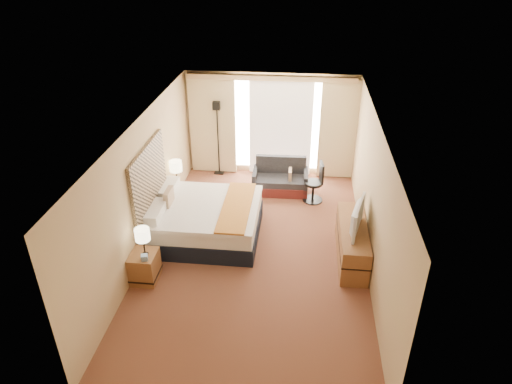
# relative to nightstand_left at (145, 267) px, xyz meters

# --- Properties ---
(floor) EXTENTS (4.20, 7.00, 0.02)m
(floor) POSITION_rel_nightstand_left_xyz_m (1.87, 1.05, -0.28)
(floor) COLOR #4F1618
(floor) RESTS_ON ground
(ceiling) EXTENTS (4.20, 7.00, 0.02)m
(ceiling) POSITION_rel_nightstand_left_xyz_m (1.87, 1.05, 2.33)
(ceiling) COLOR white
(ceiling) RESTS_ON wall_back
(wall_back) EXTENTS (4.20, 0.02, 2.60)m
(wall_back) POSITION_rel_nightstand_left_xyz_m (1.87, 4.55, 1.02)
(wall_back) COLOR tan
(wall_back) RESTS_ON ground
(wall_front) EXTENTS (4.20, 0.02, 2.60)m
(wall_front) POSITION_rel_nightstand_left_xyz_m (1.87, -2.45, 1.02)
(wall_front) COLOR tan
(wall_front) RESTS_ON ground
(wall_left) EXTENTS (0.02, 7.00, 2.60)m
(wall_left) POSITION_rel_nightstand_left_xyz_m (-0.23, 1.05, 1.02)
(wall_left) COLOR tan
(wall_left) RESTS_ON ground
(wall_right) EXTENTS (0.02, 7.00, 2.60)m
(wall_right) POSITION_rel_nightstand_left_xyz_m (3.97, 1.05, 1.02)
(wall_right) COLOR tan
(wall_right) RESTS_ON ground
(headboard) EXTENTS (0.06, 1.85, 1.50)m
(headboard) POSITION_rel_nightstand_left_xyz_m (-0.19, 1.25, 1.01)
(headboard) COLOR black
(headboard) RESTS_ON wall_left
(nightstand_left) EXTENTS (0.45, 0.52, 0.55)m
(nightstand_left) POSITION_rel_nightstand_left_xyz_m (0.00, 0.00, 0.00)
(nightstand_left) COLOR #945836
(nightstand_left) RESTS_ON floor
(nightstand_right) EXTENTS (0.45, 0.52, 0.55)m
(nightstand_right) POSITION_rel_nightstand_left_xyz_m (0.00, 2.50, 0.00)
(nightstand_right) COLOR #945836
(nightstand_right) RESTS_ON floor
(media_dresser) EXTENTS (0.50, 1.80, 0.70)m
(media_dresser) POSITION_rel_nightstand_left_xyz_m (3.70, 1.05, 0.07)
(media_dresser) COLOR #945836
(media_dresser) RESTS_ON floor
(window) EXTENTS (2.30, 0.02, 2.30)m
(window) POSITION_rel_nightstand_left_xyz_m (2.12, 4.52, 1.04)
(window) COLOR white
(window) RESTS_ON wall_back
(curtains) EXTENTS (4.12, 0.19, 2.56)m
(curtains) POSITION_rel_nightstand_left_xyz_m (1.87, 4.44, 1.13)
(curtains) COLOR beige
(curtains) RESTS_ON floor
(bed) EXTENTS (2.12, 1.93, 1.03)m
(bed) POSITION_rel_nightstand_left_xyz_m (0.81, 1.47, 0.10)
(bed) COLOR black
(bed) RESTS_ON floor
(loveseat) EXTENTS (1.32, 0.73, 0.82)m
(loveseat) POSITION_rel_nightstand_left_xyz_m (2.20, 3.54, -0.01)
(loveseat) COLOR maroon
(loveseat) RESTS_ON floor
(floor_lamp) EXTENTS (0.24, 0.24, 1.92)m
(floor_lamp) POSITION_rel_nightstand_left_xyz_m (0.56, 4.35, 1.08)
(floor_lamp) COLOR black
(floor_lamp) RESTS_ON floor
(desk_chair) EXTENTS (0.46, 0.46, 0.96)m
(desk_chair) POSITION_rel_nightstand_left_xyz_m (3.03, 3.16, 0.15)
(desk_chair) COLOR black
(desk_chair) RESTS_ON floor
(lamp_left) EXTENTS (0.26, 0.26, 0.54)m
(lamp_left) POSITION_rel_nightstand_left_xyz_m (0.05, -0.02, 0.69)
(lamp_left) COLOR black
(lamp_left) RESTS_ON nightstand_left
(lamp_right) EXTENTS (0.27, 0.27, 0.58)m
(lamp_right) POSITION_rel_nightstand_left_xyz_m (-0.06, 2.58, 0.72)
(lamp_right) COLOR black
(lamp_right) RESTS_ON nightstand_right
(tissue_box) EXTENTS (0.14, 0.14, 0.10)m
(tissue_box) POSITION_rel_nightstand_left_xyz_m (0.09, -0.15, 0.33)
(tissue_box) COLOR #82A2C9
(tissue_box) RESTS_ON nightstand_left
(telephone) EXTENTS (0.23, 0.21, 0.08)m
(telephone) POSITION_rel_nightstand_left_xyz_m (0.07, 2.44, 0.31)
(telephone) COLOR black
(telephone) RESTS_ON nightstand_right
(television) EXTENTS (0.36, 0.97, 0.56)m
(television) POSITION_rel_nightstand_left_xyz_m (3.65, 0.95, 0.70)
(television) COLOR black
(television) RESTS_ON media_dresser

